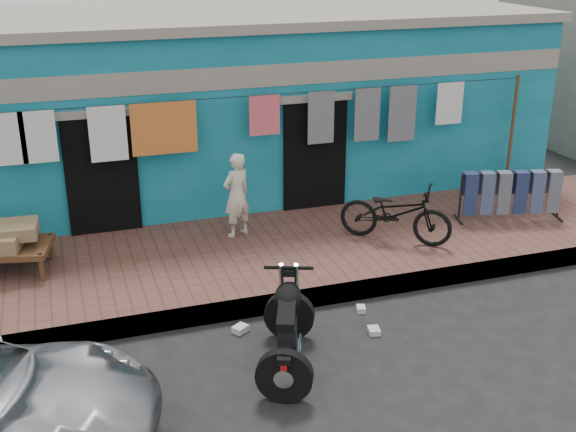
{
  "coord_description": "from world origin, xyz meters",
  "views": [
    {
      "loc": [
        -2.82,
        -6.46,
        4.63
      ],
      "look_at": [
        0.0,
        2.0,
        1.15
      ],
      "focal_mm": 45.0,
      "sensor_mm": 36.0,
      "label": 1
    }
  ],
  "objects_px": {
    "seated_person": "(237,195)",
    "jeans_rack": "(511,195)",
    "bicycle": "(396,207)",
    "motorcycle": "(287,326)"
  },
  "relations": [
    {
      "from": "bicycle",
      "to": "motorcycle",
      "type": "xyz_separation_m",
      "value": [
        -2.54,
        -2.42,
        -0.28
      ]
    },
    {
      "from": "bicycle",
      "to": "motorcycle",
      "type": "bearing_deg",
      "value": 173.15
    },
    {
      "from": "seated_person",
      "to": "motorcycle",
      "type": "relative_size",
      "value": 0.77
    },
    {
      "from": "motorcycle",
      "to": "jeans_rack",
      "type": "xyz_separation_m",
      "value": [
        4.73,
        2.64,
        0.14
      ]
    },
    {
      "from": "motorcycle",
      "to": "bicycle",
      "type": "bearing_deg",
      "value": 64.5
    },
    {
      "from": "seated_person",
      "to": "jeans_rack",
      "type": "bearing_deg",
      "value": 145.94
    },
    {
      "from": "bicycle",
      "to": "jeans_rack",
      "type": "distance_m",
      "value": 2.2
    },
    {
      "from": "motorcycle",
      "to": "jeans_rack",
      "type": "relative_size",
      "value": 0.97
    },
    {
      "from": "bicycle",
      "to": "motorcycle",
      "type": "height_order",
      "value": "bicycle"
    },
    {
      "from": "bicycle",
      "to": "seated_person",
      "type": "bearing_deg",
      "value": 106.1
    }
  ]
}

